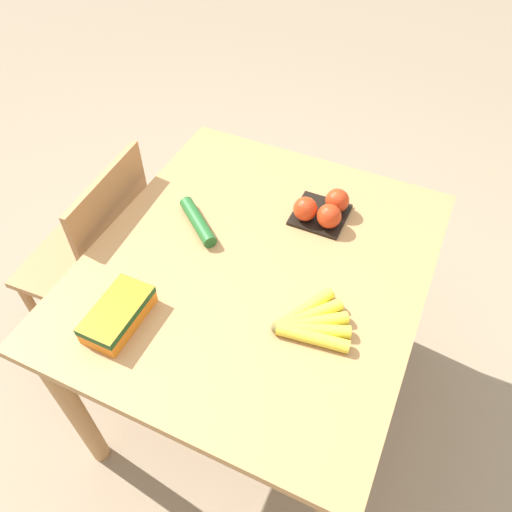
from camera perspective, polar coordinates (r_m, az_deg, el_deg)
ground_plane at (r=2.06m, az=0.00°, el=-14.94°), size 12.00×12.00×0.00m
dining_table at (r=1.51m, az=0.00°, el=-3.73°), size 1.05×0.93×0.77m
chair at (r=1.91m, az=-17.46°, el=-0.34°), size 0.44×0.42×0.90m
banana_bunch at (r=1.28m, az=6.15°, el=-7.65°), size 0.19×0.20×0.03m
tomato_pack at (r=1.52m, az=7.69°, el=5.28°), size 0.16×0.16×0.08m
carrot_bag at (r=1.31m, az=-15.53°, el=-6.33°), size 0.20×0.11×0.06m
cucumber_near at (r=1.51m, az=-6.67°, el=3.94°), size 0.15×0.18×0.04m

